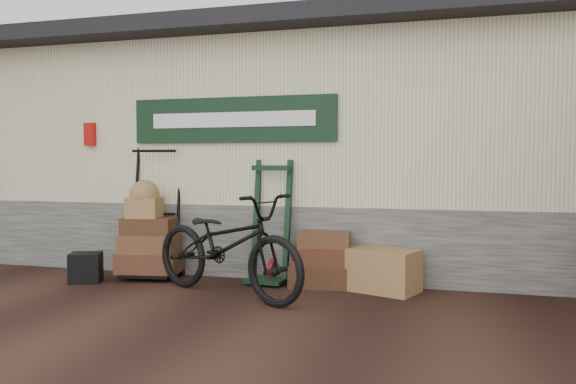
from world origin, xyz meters
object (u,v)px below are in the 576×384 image
object	(u,v)px
green_barrow	(270,222)
wicker_hamper	(384,270)
black_trunk	(86,268)
porter_trolley	(155,205)
suitcase_stack	(321,258)
bicycle	(227,239)

from	to	relation	value
green_barrow	wicker_hamper	world-z (taller)	green_barrow
black_trunk	wicker_hamper	bearing A→B (deg)	7.63
porter_trolley	suitcase_stack	bearing A→B (deg)	-10.29
black_trunk	suitcase_stack	bearing A→B (deg)	11.26
wicker_hamper	black_trunk	distance (m)	3.51
green_barrow	wicker_hamper	bearing A→B (deg)	-0.27
porter_trolley	wicker_hamper	bearing A→B (deg)	-11.66
wicker_hamper	green_barrow	bearing A→B (deg)	174.88
bicycle	suitcase_stack	bearing A→B (deg)	-24.98
suitcase_stack	bicycle	distance (m)	1.19
porter_trolley	black_trunk	xyz separation A→B (m)	(-0.60, -0.59, -0.72)
porter_trolley	bicycle	distance (m)	1.54
porter_trolley	black_trunk	world-z (taller)	porter_trolley
porter_trolley	green_barrow	bearing A→B (deg)	-9.25
porter_trolley	bicycle	world-z (taller)	porter_trolley
bicycle	wicker_hamper	bearing A→B (deg)	-43.15
green_barrow	black_trunk	xyz separation A→B (m)	(-2.13, -0.59, -0.55)
porter_trolley	green_barrow	world-z (taller)	porter_trolley
bicycle	black_trunk	bearing A→B (deg)	107.59
porter_trolley	green_barrow	size ratio (longest dim) A/B	1.24
porter_trolley	wicker_hamper	world-z (taller)	porter_trolley
green_barrow	suitcase_stack	xyz separation A→B (m)	(0.63, -0.04, -0.41)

